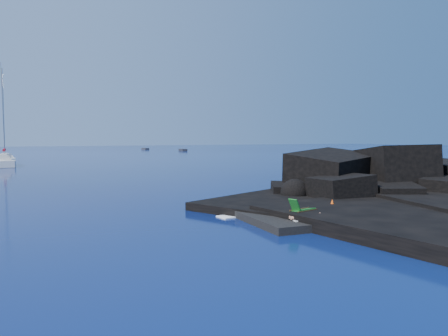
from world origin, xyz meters
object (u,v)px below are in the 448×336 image
Objects in this scene: distant_boat_a at (145,150)px; distant_boat_b at (183,151)px; sailboat at (5,166)px; deck_chair at (303,206)px; sunbather at (310,216)px; marker_cone at (332,204)px.

distant_boat_b is (5.75, -18.71, 0.00)m from distant_boat_a.
distant_boat_a is (43.61, 71.08, 0.00)m from sailboat.
deck_chair reaches higher than distant_boat_a.
sunbather is (-0.24, -0.79, -0.31)m from deck_chair.
deck_chair is at bearing -161.02° from marker_cone.
sailboat is at bearing 90.31° from deck_chair.
marker_cone reaches higher than distant_boat_b.
sunbather is at bearing -105.71° from distant_boat_a.
deck_chair is at bearing -75.60° from sailboat.
sailboat is at bearing -122.63° from distant_boat_a.
sunbather is 3.22× the size of marker_cone.
sailboat is 54.31m from marker_cone.
marker_cone is 110.79m from distant_boat_b.
deck_chair is 2.72m from marker_cone.
sunbather is 0.39× the size of distant_boat_a.
sailboat is at bearing 115.56° from sunbather.
sailboat is 3.26× the size of distant_boat_a.
sunbather is 3.26m from marker_cone.
sailboat is 54.58m from deck_chair.
distant_boat_a is at bearing 76.43° from marker_cone.
distant_boat_b is at bearing -74.02° from distant_boat_a.
deck_chair is 0.83× the size of sunbather.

